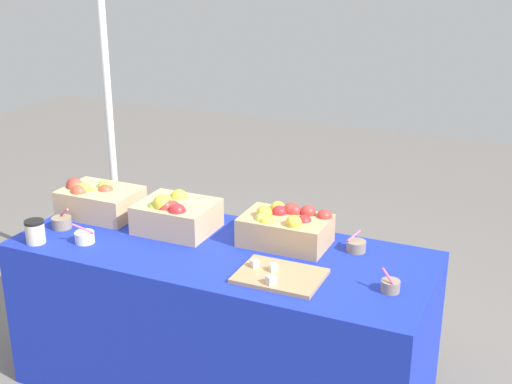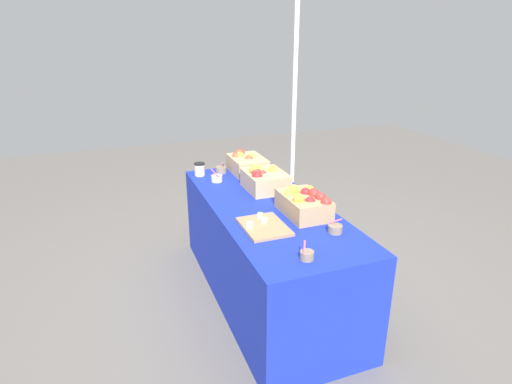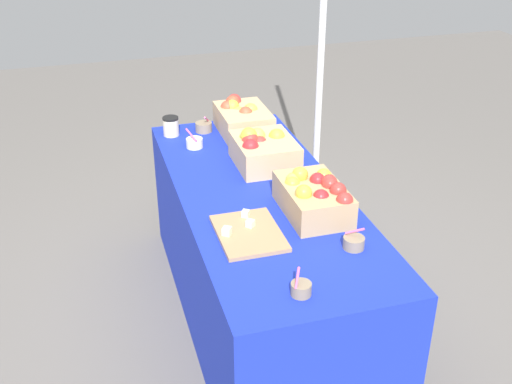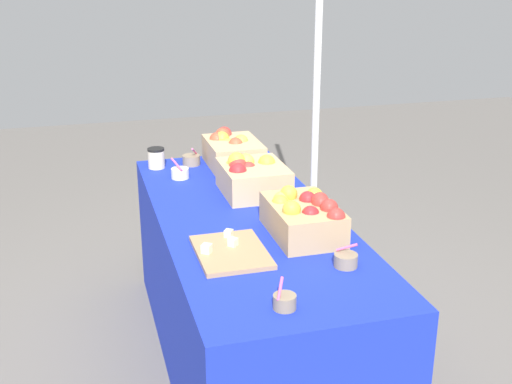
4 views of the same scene
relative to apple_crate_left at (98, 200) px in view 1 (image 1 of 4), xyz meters
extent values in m
cube|color=#192DB7|center=(0.74, -0.11, -0.45)|extent=(1.90, 0.76, 0.74)
cube|color=tan|center=(0.01, 0.01, -0.01)|extent=(0.38, 0.27, 0.14)
sphere|color=#99B742|center=(0.01, 0.05, 0.05)|extent=(0.08, 0.08, 0.08)
sphere|color=#99B742|center=(-0.01, -0.02, 0.02)|extent=(0.08, 0.08, 0.08)
sphere|color=#D14C33|center=(-0.11, -0.03, 0.06)|extent=(0.08, 0.08, 0.08)
sphere|color=#D14C33|center=(0.04, 0.01, 0.04)|extent=(0.08, 0.08, 0.08)
sphere|color=#99B742|center=(-0.02, -0.03, 0.02)|extent=(0.08, 0.08, 0.08)
sphere|color=gold|center=(-0.05, -0.04, 0.05)|extent=(0.08, 0.08, 0.08)
sphere|color=#D14C33|center=(-0.06, -0.07, 0.05)|extent=(0.08, 0.08, 0.08)
sphere|color=#B2332D|center=(-0.13, -0.01, 0.06)|extent=(0.08, 0.08, 0.08)
cube|color=tan|center=(0.46, -0.01, -0.01)|extent=(0.35, 0.29, 0.14)
sphere|color=#B2332D|center=(0.44, -0.08, 0.06)|extent=(0.08, 0.08, 0.08)
sphere|color=red|center=(0.52, -0.10, 0.05)|extent=(0.08, 0.08, 0.08)
sphere|color=#B2C64C|center=(0.41, -0.03, 0.06)|extent=(0.08, 0.08, 0.08)
sphere|color=#B2332D|center=(0.45, -0.03, 0.03)|extent=(0.08, 0.08, 0.08)
sphere|color=gold|center=(0.43, 0.07, 0.05)|extent=(0.08, 0.08, 0.08)
sphere|color=#99B742|center=(0.39, -0.08, 0.04)|extent=(0.08, 0.08, 0.08)
sphere|color=gold|center=(0.42, -0.08, 0.07)|extent=(0.08, 0.08, 0.08)
cube|color=tan|center=(0.99, 0.05, -0.02)|extent=(0.39, 0.25, 0.13)
sphere|color=gold|center=(1.06, -0.02, 0.06)|extent=(0.07, 0.07, 0.07)
sphere|color=gold|center=(0.93, -0.02, 0.04)|extent=(0.07, 0.07, 0.07)
sphere|color=#B2332D|center=(1.07, 0.13, 0.05)|extent=(0.07, 0.07, 0.07)
sphere|color=gold|center=(0.90, 0.02, 0.06)|extent=(0.07, 0.07, 0.07)
sphere|color=#B2332D|center=(1.01, 0.12, 0.05)|extent=(0.07, 0.07, 0.07)
sphere|color=red|center=(0.95, 0.09, 0.05)|extent=(0.07, 0.07, 0.07)
sphere|color=gold|center=(0.92, 0.13, 0.05)|extent=(0.07, 0.07, 0.07)
sphere|color=red|center=(1.08, 0.05, 0.04)|extent=(0.07, 0.07, 0.07)
sphere|color=#B2332D|center=(0.99, 0.12, 0.06)|extent=(0.07, 0.07, 0.07)
sphere|color=#B2C64C|center=(0.90, -0.01, 0.04)|extent=(0.07, 0.07, 0.07)
sphere|color=#B2332D|center=(1.15, 0.13, 0.05)|extent=(0.07, 0.07, 0.07)
cube|color=tan|center=(1.10, -0.27, -0.07)|extent=(0.35, 0.26, 0.02)
cube|color=beige|center=(1.10, -0.36, -0.05)|extent=(0.05, 0.05, 0.03)
cube|color=beige|center=(0.97, -0.25, -0.05)|extent=(0.04, 0.04, 0.03)
cube|color=beige|center=(1.06, -0.25, -0.05)|extent=(0.04, 0.04, 0.03)
cylinder|color=gray|center=(-0.06, -0.21, -0.06)|extent=(0.10, 0.10, 0.05)
cylinder|color=#EA598C|center=(-0.05, -0.19, -0.01)|extent=(0.08, 0.05, 0.06)
cylinder|color=gray|center=(1.31, 0.11, -0.06)|extent=(0.09, 0.09, 0.05)
cylinder|color=#EA598C|center=(1.29, 0.12, -0.01)|extent=(0.05, 0.07, 0.04)
cylinder|color=silver|center=(0.14, -0.31, -0.06)|extent=(0.09, 0.09, 0.05)
cylinder|color=#EA598C|center=(0.15, -0.32, -0.01)|extent=(0.09, 0.05, 0.05)
cylinder|color=gray|center=(1.54, -0.20, -0.06)|extent=(0.08, 0.08, 0.05)
cylinder|color=#EA598C|center=(1.53, -0.21, -0.01)|extent=(0.07, 0.04, 0.06)
cylinder|color=beige|center=(-0.06, -0.40, -0.03)|extent=(0.09, 0.09, 0.10)
cylinder|color=black|center=(-0.06, -0.40, 0.02)|extent=(0.09, 0.09, 0.01)
cylinder|color=white|center=(-0.33, 0.60, 0.29)|extent=(0.04, 0.04, 2.21)
camera|label=1|loc=(2.04, -2.64, 1.24)|focal=48.67mm
camera|label=2|loc=(3.29, -1.15, 1.05)|focal=29.44mm
camera|label=3|loc=(3.25, -0.88, 1.31)|focal=44.30mm
camera|label=4|loc=(3.31, -0.79, 0.99)|focal=46.16mm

